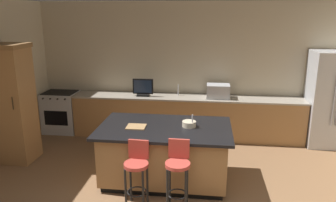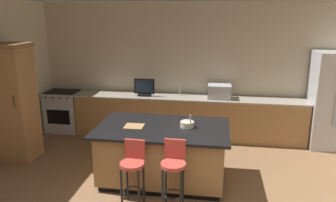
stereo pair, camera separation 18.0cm
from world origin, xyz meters
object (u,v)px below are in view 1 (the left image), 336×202
(range_oven, at_px, (62,112))
(cabinet_tower, at_px, (14,102))
(microwave, at_px, (218,91))
(bar_stool_left, at_px, (137,169))
(cell_phone, at_px, (188,125))
(bar_stool_right, at_px, (178,170))
(kitchen_island, at_px, (165,153))
(tv_monitor, at_px, (143,88))
(fruit_bowl, at_px, (189,124))
(refrigerator, at_px, (329,99))
(cutting_board, at_px, (136,127))

(range_oven, bearing_deg, cabinet_tower, -94.92)
(microwave, height_order, bar_stool_left, microwave)
(cell_phone, bearing_deg, bar_stool_right, -111.05)
(cabinet_tower, bearing_deg, bar_stool_left, -26.03)
(kitchen_island, height_order, tv_monitor, tv_monitor)
(cabinet_tower, relative_size, cell_phone, 14.33)
(range_oven, xyz_separation_m, fruit_bowl, (3.02, -1.90, 0.50))
(microwave, relative_size, cell_phone, 3.20)
(kitchen_island, distance_m, microwave, 2.23)
(cell_phone, bearing_deg, kitchen_island, 178.86)
(range_oven, height_order, cell_phone, range_oven)
(kitchen_island, xyz_separation_m, cell_phone, (0.36, 0.10, 0.45))
(microwave, distance_m, fruit_bowl, 1.97)
(kitchen_island, bearing_deg, cabinet_tower, 171.14)
(cabinet_tower, distance_m, fruit_bowl, 3.18)
(bar_stool_right, xyz_separation_m, cell_phone, (0.07, 0.90, 0.32))
(range_oven, relative_size, cabinet_tower, 0.43)
(kitchen_island, relative_size, cell_phone, 13.93)
(kitchen_island, relative_size, tv_monitor, 4.75)
(cabinet_tower, xyz_separation_m, microwave, (3.65, 1.53, -0.06))
(refrigerator, relative_size, tv_monitor, 4.40)
(range_oven, xyz_separation_m, bar_stool_left, (2.36, -2.74, 0.11))
(kitchen_island, height_order, bar_stool_right, bar_stool_right)
(tv_monitor, bearing_deg, cell_phone, -59.02)
(kitchen_island, xyz_separation_m, range_oven, (-2.64, 1.96, -0.01))
(tv_monitor, distance_m, fruit_bowl, 2.16)
(refrigerator, distance_m, bar_stool_right, 3.92)
(kitchen_island, relative_size, cabinet_tower, 0.97)
(range_oven, height_order, bar_stool_left, bar_stool_left)
(refrigerator, bearing_deg, cabinet_tower, -165.97)
(range_oven, bearing_deg, tv_monitor, -1.51)
(cabinet_tower, height_order, cell_phone, cabinet_tower)
(bar_stool_left, height_order, cutting_board, bar_stool_left)
(bar_stool_left, bearing_deg, cutting_board, 105.53)
(tv_monitor, relative_size, fruit_bowl, 2.02)
(refrigerator, xyz_separation_m, bar_stool_right, (-2.81, -2.70, -0.36))
(range_oven, xyz_separation_m, microwave, (3.52, 0.00, 0.59))
(range_oven, xyz_separation_m, cabinet_tower, (-0.13, -1.53, 0.65))
(kitchen_island, distance_m, cabinet_tower, 2.88)
(cabinet_tower, height_order, microwave, cabinet_tower)
(bar_stool_right, bearing_deg, refrigerator, 44.83)
(kitchen_island, relative_size, fruit_bowl, 9.58)
(bar_stool_right, xyz_separation_m, cutting_board, (-0.73, 0.73, 0.32))
(range_oven, distance_m, cutting_board, 3.03)
(kitchen_island, distance_m, bar_stool_right, 0.86)
(bar_stool_left, bearing_deg, range_oven, 133.71)
(bar_stool_right, relative_size, fruit_bowl, 4.60)
(cutting_board, bearing_deg, bar_stool_right, -44.96)
(cabinet_tower, bearing_deg, kitchen_island, -8.86)
(kitchen_island, xyz_separation_m, bar_stool_right, (0.29, -0.80, 0.14))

